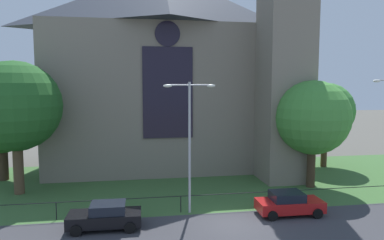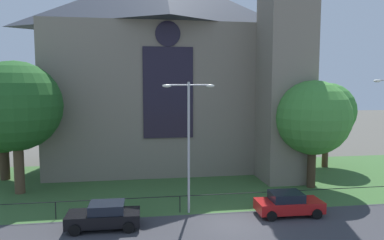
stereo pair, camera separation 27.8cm
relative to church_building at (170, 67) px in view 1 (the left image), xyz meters
name	(u,v)px [view 1 (the left image)]	position (x,y,z in m)	size (l,w,h in m)	color
ground	(201,180)	(1.97, -6.55, -10.27)	(160.00, 160.00, 0.00)	#56544C
road_asphalt	(241,239)	(1.97, -18.55, -10.27)	(120.00, 8.00, 0.01)	#38383D
grass_verge	(205,187)	(1.97, -8.55, -10.27)	(120.00, 20.00, 0.01)	#3D6633
church_building	(170,67)	(0.00, 0.00, 0.00)	(23.20, 16.20, 26.00)	gray
iron_railing	(181,198)	(-0.77, -14.05, -9.30)	(31.32, 0.07, 1.13)	black
tree_right_near	(313,118)	(10.56, -9.93, -4.54)	(6.02, 6.02, 8.78)	#423021
tree_left_far	(1,125)	(-15.21, -3.55, -5.33)	(5.11, 5.11, 7.55)	#423021
tree_left_near	(15,106)	(-12.57, -8.00, -3.51)	(6.85, 6.85, 10.22)	brown
tree_right_far	(325,111)	(15.52, -3.26, -4.54)	(5.74, 5.74, 8.63)	#4C3823
streetlamp_near	(190,131)	(-0.20, -14.15, -4.86)	(3.37, 0.26, 8.56)	#B2B2B7
parked_car_black	(106,216)	(-5.44, -15.93, -9.53)	(4.23, 2.09, 1.51)	black
parked_car_red	(289,203)	(6.08, -15.55, -9.53)	(4.24, 2.11, 1.51)	#B21919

